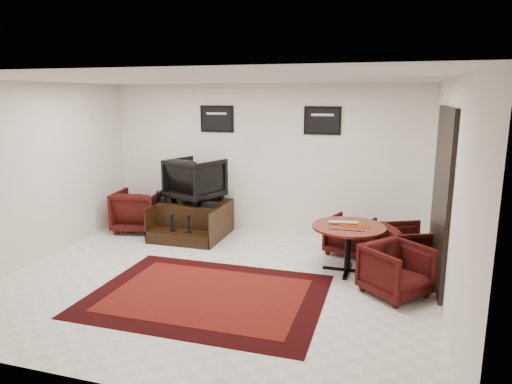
{
  "coord_description": "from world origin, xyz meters",
  "views": [
    {
      "loc": [
        2.32,
        -5.65,
        2.59
      ],
      "look_at": [
        0.35,
        0.9,
        1.13
      ],
      "focal_mm": 32.0,
      "sensor_mm": 36.0,
      "label": 1
    }
  ],
  "objects_px": {
    "shine_chair": "(195,177)",
    "armchair_side": "(139,209)",
    "table_chair_corner": "(396,268)",
    "table_chair_window": "(408,245)",
    "meeting_table": "(348,231)",
    "shine_podium": "(194,220)",
    "table_chair_back": "(350,234)"
  },
  "relations": [
    {
      "from": "shine_chair",
      "to": "armchair_side",
      "type": "xyz_separation_m",
      "value": [
        -1.14,
        -0.16,
        -0.65
      ]
    },
    {
      "from": "table_chair_corner",
      "to": "table_chair_window",
      "type": "bearing_deg",
      "value": 32.75
    },
    {
      "from": "meeting_table",
      "to": "table_chair_window",
      "type": "bearing_deg",
      "value": 21.75
    },
    {
      "from": "armchair_side",
      "to": "table_chair_corner",
      "type": "relative_size",
      "value": 1.16
    },
    {
      "from": "shine_podium",
      "to": "meeting_table",
      "type": "bearing_deg",
      "value": -18.57
    },
    {
      "from": "shine_chair",
      "to": "table_chair_window",
      "type": "xyz_separation_m",
      "value": [
        3.81,
        -0.78,
        -0.71
      ]
    },
    {
      "from": "meeting_table",
      "to": "table_chair_window",
      "type": "height_order",
      "value": "table_chair_window"
    },
    {
      "from": "shine_podium",
      "to": "meeting_table",
      "type": "xyz_separation_m",
      "value": [
        2.95,
        -0.99,
        0.33
      ]
    },
    {
      "from": "table_chair_back",
      "to": "table_chair_corner",
      "type": "xyz_separation_m",
      "value": [
        0.74,
        -1.47,
        0.03
      ]
    },
    {
      "from": "shine_podium",
      "to": "armchair_side",
      "type": "xyz_separation_m",
      "value": [
        -1.14,
        -0.03,
        0.15
      ]
    },
    {
      "from": "meeting_table",
      "to": "table_chair_corner",
      "type": "distance_m",
      "value": 0.99
    },
    {
      "from": "armchair_side",
      "to": "table_chair_back",
      "type": "relative_size",
      "value": 1.28
    },
    {
      "from": "shine_podium",
      "to": "table_chair_corner",
      "type": "distance_m",
      "value": 4.01
    },
    {
      "from": "table_chair_back",
      "to": "table_chair_corner",
      "type": "bearing_deg",
      "value": 135.27
    },
    {
      "from": "shine_chair",
      "to": "table_chair_back",
      "type": "xyz_separation_m",
      "value": [
        2.91,
        -0.32,
        -0.74
      ]
    },
    {
      "from": "shine_podium",
      "to": "shine_chair",
      "type": "distance_m",
      "value": 0.8
    },
    {
      "from": "shine_chair",
      "to": "meeting_table",
      "type": "height_order",
      "value": "shine_chair"
    },
    {
      "from": "armchair_side",
      "to": "meeting_table",
      "type": "relative_size",
      "value": 0.81
    },
    {
      "from": "table_chair_back",
      "to": "shine_podium",
      "type": "bearing_deg",
      "value": 14.99
    },
    {
      "from": "armchair_side",
      "to": "table_chair_window",
      "type": "height_order",
      "value": "armchair_side"
    },
    {
      "from": "table_chair_back",
      "to": "table_chair_window",
      "type": "xyz_separation_m",
      "value": [
        0.9,
        -0.46,
        0.03
      ]
    },
    {
      "from": "meeting_table",
      "to": "table_chair_back",
      "type": "bearing_deg",
      "value": 93.13
    },
    {
      "from": "shine_chair",
      "to": "table_chair_corner",
      "type": "relative_size",
      "value": 1.19
    },
    {
      "from": "table_chair_window",
      "to": "shine_chair",
      "type": "bearing_deg",
      "value": 53.25
    },
    {
      "from": "shine_podium",
      "to": "table_chair_window",
      "type": "distance_m",
      "value": 3.86
    },
    {
      "from": "shine_chair",
      "to": "table_chair_corner",
      "type": "distance_m",
      "value": 4.12
    },
    {
      "from": "shine_chair",
      "to": "armchair_side",
      "type": "height_order",
      "value": "shine_chair"
    },
    {
      "from": "shine_podium",
      "to": "table_chair_window",
      "type": "bearing_deg",
      "value": -9.68
    },
    {
      "from": "meeting_table",
      "to": "table_chair_corner",
      "type": "xyz_separation_m",
      "value": [
        0.69,
        -0.67,
        -0.24
      ]
    },
    {
      "from": "shine_chair",
      "to": "table_chair_back",
      "type": "relative_size",
      "value": 1.31
    },
    {
      "from": "table_chair_window",
      "to": "armchair_side",
      "type": "bearing_deg",
      "value": 57.7
    },
    {
      "from": "meeting_table",
      "to": "table_chair_window",
      "type": "relative_size",
      "value": 1.43
    }
  ]
}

